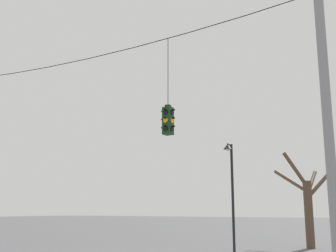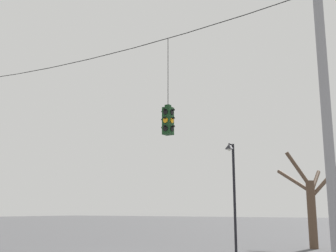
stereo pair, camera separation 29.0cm
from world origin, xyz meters
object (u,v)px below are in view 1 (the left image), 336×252
(utility_pole_right, at_px, (327,119))
(traffic_light_over_intersection, at_px, (168,120))
(street_lamp, at_px, (231,178))
(bare_tree, at_px, (307,201))

(utility_pole_right, bearing_deg, traffic_light_over_intersection, 180.00)
(street_lamp, relative_size, bare_tree, 1.01)
(utility_pole_right, xyz_separation_m, traffic_light_over_intersection, (-5.81, 0.00, 0.61))
(bare_tree, bearing_deg, street_lamp, -116.40)
(utility_pole_right, height_order, traffic_light_over_intersection, utility_pole_right)
(utility_pole_right, relative_size, bare_tree, 1.91)
(utility_pole_right, distance_m, street_lamp, 7.17)
(bare_tree, bearing_deg, traffic_light_over_intersection, -106.97)
(traffic_light_over_intersection, bearing_deg, street_lamp, 83.39)
(utility_pole_right, height_order, bare_tree, utility_pole_right)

